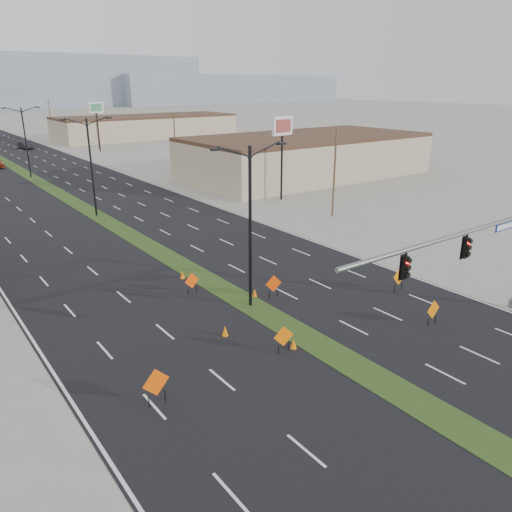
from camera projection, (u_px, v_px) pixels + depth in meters
ground at (405, 396)px, 22.52m from camera, size 600.00×600.00×0.00m
building_se_near at (306, 157)px, 74.85m from camera, size 36.00×18.00×5.50m
building_se_far at (147, 127)px, 126.61m from camera, size 44.00×16.00×5.00m
mesa_east at (227, 89)px, 340.77m from camera, size 160.00×50.00×18.00m
signal_mast at (484, 249)px, 27.24m from camera, size 16.30×0.60×8.00m
streetlight_0 at (250, 223)px, 29.86m from camera, size 5.15×0.24×10.02m
streetlight_1 at (91, 164)px, 51.15m from camera, size 5.15×0.24×10.02m
streetlight_2 at (26, 140)px, 72.45m from camera, size 5.15×0.24×10.02m
utility_pole_0 at (334, 172)px, 51.17m from camera, size 1.60×0.20×9.00m
utility_pole_1 at (175, 141)px, 77.79m from camera, size 1.60×0.20×9.00m
utility_pole_2 at (97, 126)px, 104.41m from camera, size 1.60×0.20×9.00m
utility_pole_3 at (50, 117)px, 131.03m from camera, size 1.60×0.20×9.00m
car_mid at (25, 145)px, 105.47m from camera, size 2.21×4.99×1.59m
construction_sign_0 at (156, 384)px, 21.63m from camera, size 1.32×0.16×1.77m
construction_sign_1 at (284, 337)px, 25.87m from camera, size 1.13×0.28×1.52m
construction_sign_2 at (192, 281)px, 33.22m from camera, size 1.09×0.12×1.45m
construction_sign_3 at (274, 284)px, 32.61m from camera, size 1.15×0.23×1.54m
construction_sign_4 at (433, 310)px, 28.87m from camera, size 1.16×0.09×1.54m
construction_sign_5 at (399, 277)px, 33.59m from camera, size 1.29×0.11×1.72m
cone_0 at (225, 331)px, 27.77m from camera, size 0.41×0.41×0.61m
cone_1 at (294, 344)px, 26.44m from camera, size 0.41×0.41×0.58m
cone_2 at (255, 293)px, 32.83m from camera, size 0.37×0.37×0.58m
cone_3 at (182, 275)px, 35.89m from camera, size 0.42×0.42×0.61m
pole_sign_east_near at (282, 132)px, 57.59m from camera, size 3.18×0.86×9.70m
pole_sign_east_far at (96, 111)px, 99.33m from camera, size 3.16×1.00×9.69m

